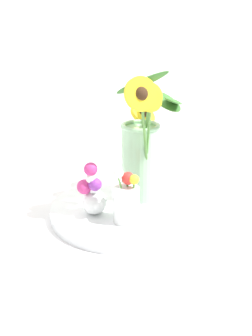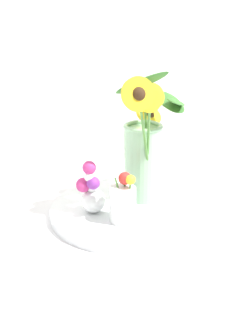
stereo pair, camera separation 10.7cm
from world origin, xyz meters
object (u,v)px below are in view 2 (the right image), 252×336
object	(u,v)px
serving_tray	(126,210)
vase_bulb_right	(91,192)
mason_jar_sunflowers	(144,149)
vase_small_center	(123,200)

from	to	relation	value
serving_tray	vase_bulb_right	bearing A→B (deg)	175.69
vase_bulb_right	mason_jar_sunflowers	bearing A→B (deg)	7.97
serving_tray	vase_bulb_right	world-z (taller)	vase_bulb_right
mason_jar_sunflowers	vase_small_center	world-z (taller)	mason_jar_sunflowers
vase_small_center	serving_tray	bearing A→B (deg)	59.65
vase_small_center	vase_bulb_right	size ratio (longest dim) A/B	1.01
serving_tray	vase_bulb_right	xyz separation A→B (m)	(-0.10, 0.01, 0.07)
mason_jar_sunflowers	vase_bulb_right	distance (m)	0.19
mason_jar_sunflowers	vase_bulb_right	bearing A→B (deg)	-172.03
serving_tray	vase_small_center	distance (m)	0.11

